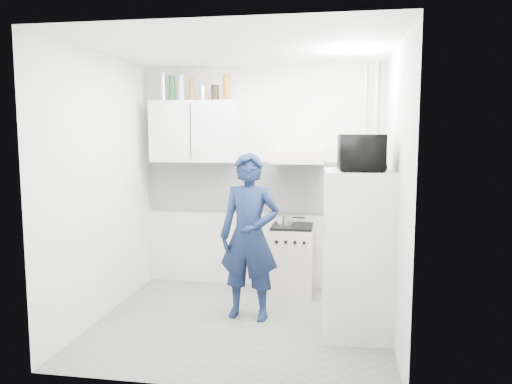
# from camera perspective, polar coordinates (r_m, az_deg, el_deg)

# --- Properties ---
(floor) EXTENTS (2.80, 2.80, 0.00)m
(floor) POSITION_cam_1_polar(r_m,az_deg,el_deg) (5.00, -1.71, -14.77)
(floor) COLOR slate
(floor) RESTS_ON ground
(ceiling) EXTENTS (2.80, 2.80, 0.00)m
(ceiling) POSITION_cam_1_polar(r_m,az_deg,el_deg) (4.71, -1.83, 16.11)
(ceiling) COLOR white
(ceiling) RESTS_ON wall_back
(wall_back) EXTENTS (2.80, 0.00, 2.80)m
(wall_back) POSITION_cam_1_polar(r_m,az_deg,el_deg) (5.91, 0.58, 1.58)
(wall_back) COLOR silver
(wall_back) RESTS_ON floor
(wall_left) EXTENTS (0.00, 2.60, 2.60)m
(wall_left) POSITION_cam_1_polar(r_m,az_deg,el_deg) (5.14, -17.28, 0.49)
(wall_left) COLOR silver
(wall_left) RESTS_ON floor
(wall_right) EXTENTS (0.00, 2.60, 2.60)m
(wall_right) POSITION_cam_1_polar(r_m,az_deg,el_deg) (4.62, 15.53, -0.14)
(wall_right) COLOR silver
(wall_right) RESTS_ON floor
(person) EXTENTS (0.64, 0.46, 1.65)m
(person) POSITION_cam_1_polar(r_m,az_deg,el_deg) (4.92, -0.76, -5.10)
(person) COLOR #111D3B
(person) RESTS_ON floor
(stove) EXTENTS (0.48, 0.48, 0.77)m
(stove) POSITION_cam_1_polar(r_m,az_deg,el_deg) (5.77, 4.15, -7.82)
(stove) COLOR beige
(stove) RESTS_ON floor
(fridge) EXTENTS (0.66, 0.66, 1.51)m
(fridge) POSITION_cam_1_polar(r_m,az_deg,el_deg) (4.63, 11.67, -6.88)
(fridge) COLOR white
(fridge) RESTS_ON floor
(stove_top) EXTENTS (0.46, 0.46, 0.03)m
(stove_top) POSITION_cam_1_polar(r_m,az_deg,el_deg) (5.68, 4.19, -3.94)
(stove_top) COLOR black
(stove_top) RESTS_ON stove
(saucepan) EXTENTS (0.18, 0.18, 0.10)m
(saucepan) POSITION_cam_1_polar(r_m,az_deg,el_deg) (5.72, 3.39, -3.19)
(saucepan) COLOR silver
(saucepan) RESTS_ON stove_top
(microwave) EXTENTS (0.59, 0.42, 0.32)m
(microwave) POSITION_cam_1_polar(r_m,az_deg,el_deg) (4.51, 11.95, 4.45)
(microwave) COLOR black
(microwave) RESTS_ON fridge
(bottle_a) EXTENTS (0.08, 0.08, 0.33)m
(bottle_a) POSITION_cam_1_polar(r_m,az_deg,el_deg) (6.01, -10.58, 11.70)
(bottle_a) COLOR silver
(bottle_a) RESTS_ON upper_cabinet
(bottle_b) EXTENTS (0.08, 0.08, 0.30)m
(bottle_b) POSITION_cam_1_polar(r_m,az_deg,el_deg) (5.98, -9.58, 11.61)
(bottle_b) COLOR #144C1E
(bottle_b) RESTS_ON upper_cabinet
(bottle_c) EXTENTS (0.07, 0.07, 0.30)m
(bottle_c) POSITION_cam_1_polar(r_m,az_deg,el_deg) (5.94, -8.55, 11.67)
(bottle_c) COLOR #B2B7BC
(bottle_c) RESTS_ON upper_cabinet
(bottle_d) EXTENTS (0.06, 0.06, 0.27)m
(bottle_d) POSITION_cam_1_polar(r_m,az_deg,el_deg) (5.90, -7.39, 11.60)
(bottle_d) COLOR brown
(bottle_d) RESTS_ON upper_cabinet
(canister_a) EXTENTS (0.07, 0.07, 0.17)m
(canister_a) POSITION_cam_1_polar(r_m,az_deg,el_deg) (5.86, -6.15, 11.16)
(canister_a) COLOR silver
(canister_a) RESTS_ON upper_cabinet
(canister_b) EXTENTS (0.09, 0.09, 0.18)m
(canister_b) POSITION_cam_1_polar(r_m,az_deg,el_deg) (5.83, -4.71, 11.22)
(canister_b) COLOR black
(canister_b) RESTS_ON upper_cabinet
(bottle_e) EXTENTS (0.07, 0.07, 0.30)m
(bottle_e) POSITION_cam_1_polar(r_m,az_deg,el_deg) (5.80, -3.42, 11.85)
(bottle_e) COLOR brown
(bottle_e) RESTS_ON upper_cabinet
(upper_cabinet) EXTENTS (1.00, 0.35, 0.70)m
(upper_cabinet) POSITION_cam_1_polar(r_m,az_deg,el_deg) (5.87, -6.98, 6.88)
(upper_cabinet) COLOR white
(upper_cabinet) RESTS_ON wall_back
(range_hood) EXTENTS (0.60, 0.50, 0.14)m
(range_hood) POSITION_cam_1_polar(r_m,az_deg,el_deg) (5.59, 4.77, 4.04)
(range_hood) COLOR beige
(range_hood) RESTS_ON wall_back
(backsplash) EXTENTS (2.74, 0.03, 0.60)m
(backsplash) POSITION_cam_1_polar(r_m,az_deg,el_deg) (5.90, 0.56, 0.60)
(backsplash) COLOR white
(backsplash) RESTS_ON wall_back
(pipe_a) EXTENTS (0.05, 0.05, 2.60)m
(pipe_a) POSITION_cam_1_polar(r_m,az_deg,el_deg) (5.77, 13.32, 1.28)
(pipe_a) COLOR beige
(pipe_a) RESTS_ON floor
(pipe_b) EXTENTS (0.04, 0.04, 2.60)m
(pipe_b) POSITION_cam_1_polar(r_m,az_deg,el_deg) (5.76, 12.13, 1.30)
(pipe_b) COLOR beige
(pipe_b) RESTS_ON floor
(ceiling_spot_fixture) EXTENTS (0.10, 0.10, 0.02)m
(ceiling_spot_fixture) POSITION_cam_1_polar(r_m,az_deg,el_deg) (4.82, 10.86, 15.42)
(ceiling_spot_fixture) COLOR white
(ceiling_spot_fixture) RESTS_ON ceiling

